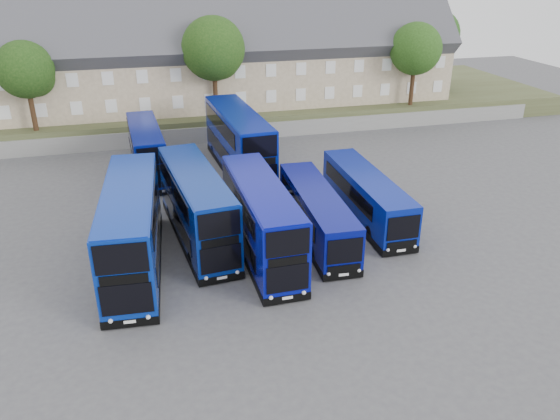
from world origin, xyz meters
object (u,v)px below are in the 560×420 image
Objects in this scene: tree_mid at (215,51)px; tree_far at (436,36)px; dd_front_left at (132,230)px; coach_east_a at (317,215)px; tree_east at (416,51)px; tree_west at (27,72)px; dd_front_mid at (197,207)px.

tree_far is at bearing 14.04° from tree_mid.
dd_front_left reaches higher than coach_east_a.
tree_east is at bearing 42.83° from dd_front_left.
tree_west is (-18.59, 21.79, 5.61)m from coach_east_a.
dd_front_mid is 1.29× the size of tree_far.
tree_far is (30.52, 27.37, 5.58)m from dd_front_mid.
tree_mid is (-2.59, 22.29, 6.63)m from coach_east_a.
dd_front_mid is 1.22× the size of tree_mid.
tree_far is (34.30, 29.71, 5.44)m from dd_front_left.
dd_front_mid is at bearing -60.59° from tree_west.
tree_mid reaches higher than dd_front_mid.
tree_west is at bearing -170.54° from tree_far.
dd_front_left is 1.09× the size of coach_east_a.
dd_front_left is 25.32m from tree_mid.
coach_east_a is at bearing 8.91° from dd_front_left.
dd_front_left is 4.45m from dd_front_mid.
dd_front_left is at bearing -154.16° from dd_front_mid.
dd_front_mid is 1.46× the size of tree_west.
tree_east is (28.30, 22.71, 5.10)m from dd_front_left.
coach_east_a is 29.19m from tree_west.
tree_far is at bearing 35.96° from dd_front_mid.
coach_east_a is (10.90, 0.92, -0.85)m from dd_front_left.
dd_front_left is at bearing -109.68° from tree_mid.
dd_front_left is 1.37× the size of tree_far.
coach_east_a is 1.42× the size of tree_west.
tree_mid is at bearing 74.40° from dd_front_left.
coach_east_a is 1.18× the size of tree_mid.
dd_front_left is 1.55× the size of tree_west.
tree_east reaches higher than dd_front_left.
tree_east is (36.00, 0.00, 0.34)m from tree_west.
tree_east is at bearing -130.60° from tree_far.
dd_front_mid is (3.79, 2.34, -0.14)m from dd_front_left.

